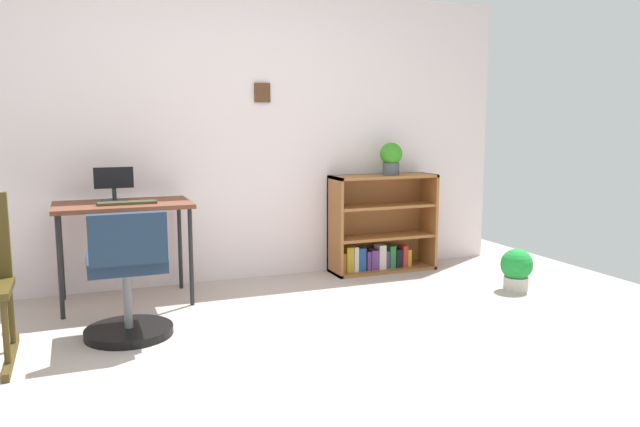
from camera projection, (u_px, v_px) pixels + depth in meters
ground_plane at (301, 382)px, 3.06m from camera, size 6.24×6.24×0.00m
wall_back at (207, 137)px, 4.87m from camera, size 5.20×0.12×2.32m
desk at (123, 212)px, 4.31m from camera, size 0.92×0.56×0.72m
monitor at (114, 185)px, 4.36m from camera, size 0.27×0.18×0.24m
keyboard at (127, 203)px, 4.24m from camera, size 0.39×0.12×0.02m
office_chair at (128, 283)px, 3.63m from camera, size 0.52×0.55×0.78m
bookshelf_low at (379, 229)px, 5.33m from camera, size 0.91×0.30×0.83m
potted_plant_on_shelf at (391, 157)px, 5.21m from camera, size 0.19×0.19×0.27m
potted_plant_floor at (516, 268)px, 4.70m from camera, size 0.24×0.24×0.32m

